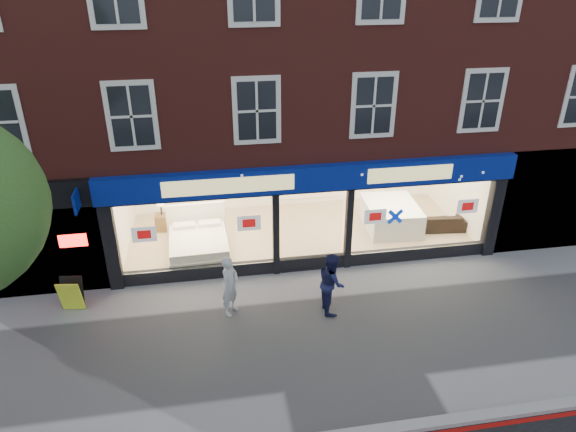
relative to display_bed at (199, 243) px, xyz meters
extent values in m
plane|color=gray|center=(3.24, -4.34, -0.45)|extent=(120.00, 120.00, 0.00)
cube|color=gray|center=(3.24, -7.24, -0.39)|extent=(60.00, 0.25, 0.12)
cube|color=tan|center=(3.24, 0.91, -0.40)|extent=(11.00, 4.50, 0.10)
cube|color=maroon|center=(3.24, 2.66, 6.20)|extent=(19.00, 8.00, 6.70)
cube|color=navy|center=(3.24, -1.46, 2.50)|extent=(11.40, 0.28, 0.70)
cube|color=black|center=(3.24, -1.26, -0.25)|extent=(11.00, 0.18, 0.40)
cube|color=black|center=(-2.26, -1.29, 0.85)|extent=(0.35, 0.30, 2.60)
cube|color=black|center=(8.74, -1.29, 0.85)|extent=(0.35, 0.30, 2.60)
cube|color=white|center=(-0.01, -1.34, 1.00)|extent=(4.20, 0.02, 2.10)
cube|color=white|center=(6.49, -1.34, 1.00)|extent=(4.20, 0.02, 2.10)
cube|color=white|center=(3.24, -1.09, 0.70)|extent=(1.80, 0.02, 2.10)
cube|color=silver|center=(3.24, 3.16, 0.85)|extent=(11.00, 0.20, 2.60)
cube|color=#FFEAC6|center=(3.24, 0.91, 2.15)|extent=(11.00, 4.50, 0.12)
cube|color=black|center=(-4.36, -1.04, 1.20)|extent=(3.80, 0.60, 3.30)
cube|color=#FF140C|center=(-3.16, -1.39, 1.15)|extent=(0.70, 0.04, 0.35)
cube|color=black|center=(10.74, -1.14, 1.20)|extent=(4.00, 0.40, 3.30)
cube|color=white|center=(0.00, -0.14, -0.17)|extent=(1.83, 2.13, 0.36)
cube|color=white|center=(0.00, -0.14, 0.14)|extent=(1.76, 2.04, 0.26)
cube|color=white|center=(-0.03, 0.96, 0.27)|extent=(1.85, 0.18, 1.24)
cube|color=white|center=(-0.41, 0.60, 0.34)|extent=(0.68, 0.35, 0.12)
cube|color=white|center=(0.37, 0.62, 0.34)|extent=(0.68, 0.35, 0.12)
cube|color=brown|center=(-1.16, 1.77, -0.07)|extent=(0.48, 0.48, 0.55)
cube|color=white|center=(6.34, 0.71, -0.21)|extent=(1.81, 2.22, 0.28)
cube|color=white|center=(6.34, 0.71, 0.07)|extent=(1.81, 2.22, 0.28)
cube|color=white|center=(6.34, 0.71, 0.35)|extent=(1.81, 2.22, 0.28)
imported|color=black|center=(7.84, 0.30, -0.07)|extent=(1.96, 0.93, 0.55)
cube|color=#D4E829|center=(-3.25, -2.15, 0.00)|extent=(0.63, 0.45, 0.90)
imported|color=#B1B4BA|center=(0.77, -2.96, 0.36)|extent=(0.65, 0.70, 1.62)
imported|color=#16193E|center=(3.31, -3.27, 0.37)|extent=(0.63, 0.80, 1.64)
camera|label=1|loc=(0.42, -13.79, 7.67)|focal=32.00mm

